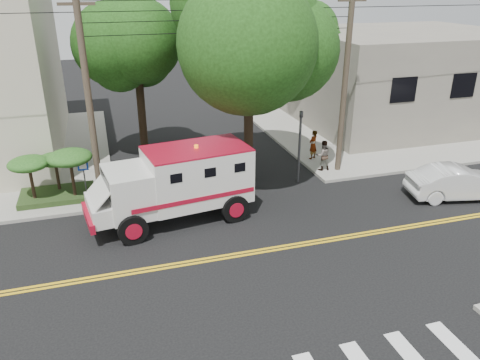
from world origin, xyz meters
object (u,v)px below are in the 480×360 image
object	(u,v)px
pedestrian_a	(313,145)
pedestrian_b	(323,155)
parked_sedan	(458,183)
armored_truck	(178,181)

from	to	relation	value
pedestrian_a	pedestrian_b	world-z (taller)	pedestrian_a
parked_sedan	pedestrian_b	world-z (taller)	pedestrian_b
parked_sedan	pedestrian_b	xyz separation A→B (m)	(-4.55, 4.61, 0.19)
armored_truck	pedestrian_b	bearing A→B (deg)	12.21
armored_truck	pedestrian_b	size ratio (longest dim) A/B	4.35
pedestrian_a	pedestrian_b	bearing A→B (deg)	51.43
parked_sedan	pedestrian_b	size ratio (longest dim) A/B	2.87
armored_truck	pedestrian_a	xyz separation A→B (m)	(8.24, 4.60, -0.76)
pedestrian_a	parked_sedan	bearing A→B (deg)	93.75
parked_sedan	pedestrian_a	bearing A→B (deg)	46.60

